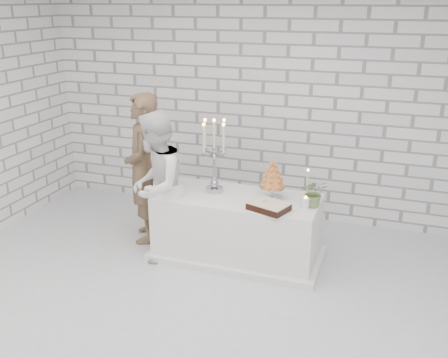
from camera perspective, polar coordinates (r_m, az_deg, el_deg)
The scene contains 11 objects.
ground at distance 5.17m, azimuth -3.58°, elevation -13.87°, with size 6.00×5.00×0.01m, color silver.
wall_back at distance 6.82m, azimuth 4.30°, elevation 8.14°, with size 6.00×0.01×3.00m, color white.
cake_table at distance 5.86m, azimuth 1.47°, elevation -5.36°, with size 1.80×0.80×0.75m, color white.
groom at distance 6.21m, azimuth -8.92°, elevation 1.14°, with size 0.66×0.43×1.81m, color brown.
bride at distance 5.76m, azimuth -7.51°, elevation -0.86°, with size 0.83×0.64×1.70m, color white.
candelabra at distance 5.72m, azimuth -1.08°, elevation 2.55°, with size 0.34×0.34×0.84m, color #A4A4AE, non-canonical shape.
croquembouche at distance 5.60m, azimuth 5.39°, elevation -0.04°, with size 0.29×0.29×0.44m, color #A8561C, non-canonical shape.
chocolate_cake at distance 5.36m, azimuth 4.96°, elevation -3.02°, with size 0.39×0.28×0.08m, color black.
pillar_candle at distance 5.43m, azimuth 8.98°, elevation -2.66°, with size 0.08×0.08×0.12m, color white.
extra_taper at distance 5.67m, azimuth 9.17°, elevation -0.64°, with size 0.06×0.06×0.32m, color beige.
flowers at distance 5.48m, azimuth 9.95°, elevation -1.51°, with size 0.27×0.24×0.30m, color #48693A.
Camera 1 is at (1.71, -3.96, 2.84)m, focal length 41.40 mm.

